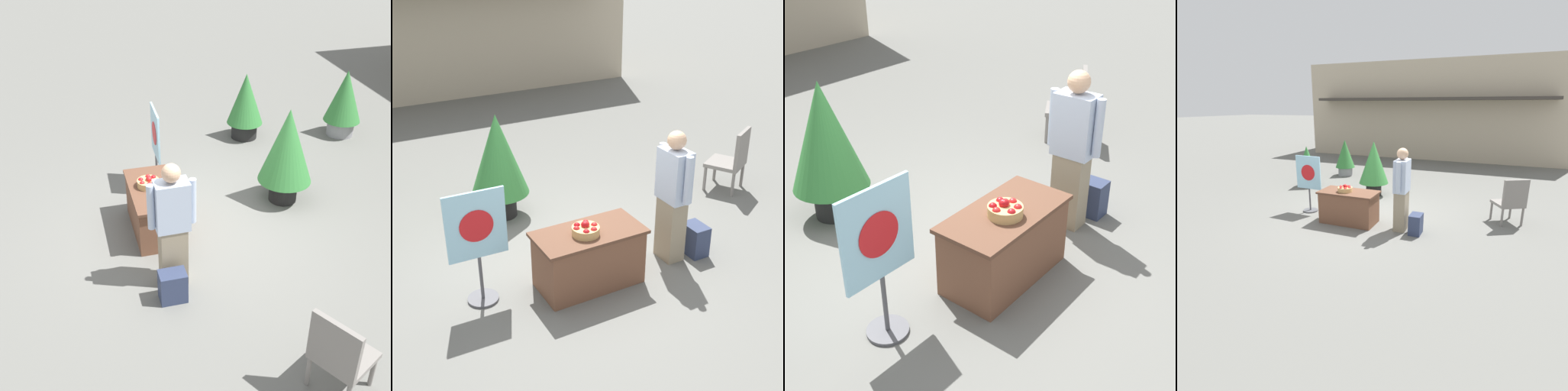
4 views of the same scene
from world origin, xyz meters
The scene contains 8 objects.
ground_plane centered at (0.00, 0.00, 0.00)m, with size 120.00×120.00×0.00m, color slate.
display_table centered at (-0.22, -0.64, 0.36)m, with size 1.29×0.66×0.72m.
apple_basket centered at (-0.29, -0.68, 0.78)m, with size 0.32×0.32×0.16m.
person_visitor centered at (0.98, -0.62, 0.89)m, with size 0.27×0.61×1.73m.
backpack centered at (1.33, -0.71, 0.21)m, with size 0.24×0.34×0.42m.
poster_board centered at (-1.45, -0.34, 0.78)m, with size 0.68×0.36×1.38m.
patio_chair centered at (3.11, 0.57, 0.56)m, with size 0.75×0.75×1.04m.
potted_plant_far_right centered at (-0.50, 1.54, 0.91)m, with size 0.85×0.85×1.57m.
Camera 2 is at (-2.88, -5.43, 3.84)m, focal length 50.00 mm.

